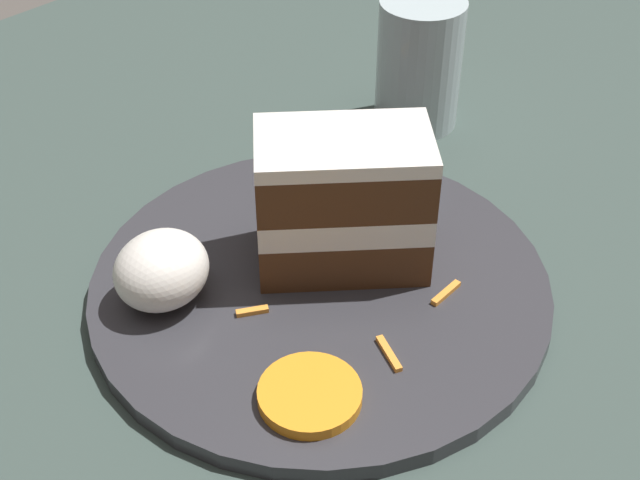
{
  "coord_description": "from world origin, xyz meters",
  "views": [
    {
      "loc": [
        -0.31,
        -0.32,
        0.4
      ],
      "look_at": [
        -0.02,
        -0.05,
        0.08
      ],
      "focal_mm": 50.0,
      "sensor_mm": 36.0,
      "label": 1
    }
  ],
  "objects_px": {
    "plate": "(320,286)",
    "drinking_glass": "(418,72)",
    "cake_slice": "(339,203)",
    "cream_dollop": "(160,269)",
    "orange_garnish": "(310,395)"
  },
  "relations": [
    {
      "from": "plate",
      "to": "cake_slice",
      "type": "relative_size",
      "value": 2.4
    },
    {
      "from": "drinking_glass",
      "to": "orange_garnish",
      "type": "bearing_deg",
      "value": -151.69
    },
    {
      "from": "plate",
      "to": "cake_slice",
      "type": "bearing_deg",
      "value": 11.44
    },
    {
      "from": "plate",
      "to": "drinking_glass",
      "type": "height_order",
      "value": "drinking_glass"
    },
    {
      "from": "plate",
      "to": "cake_slice",
      "type": "xyz_separation_m",
      "value": [
        0.02,
        0.0,
        0.05
      ]
    },
    {
      "from": "orange_garnish",
      "to": "plate",
      "type": "bearing_deg",
      "value": 40.23
    },
    {
      "from": "cream_dollop",
      "to": "orange_garnish",
      "type": "xyz_separation_m",
      "value": [
        0.0,
        -0.11,
        -0.02
      ]
    },
    {
      "from": "cake_slice",
      "to": "cream_dollop",
      "type": "distance_m",
      "value": 0.11
    },
    {
      "from": "cake_slice",
      "to": "orange_garnish",
      "type": "height_order",
      "value": "cake_slice"
    },
    {
      "from": "plate",
      "to": "drinking_glass",
      "type": "bearing_deg",
      "value": 23.09
    },
    {
      "from": "cream_dollop",
      "to": "plate",
      "type": "bearing_deg",
      "value": -36.54
    },
    {
      "from": "plate",
      "to": "orange_garnish",
      "type": "xyz_separation_m",
      "value": [
        -0.07,
        -0.06,
        0.01
      ]
    },
    {
      "from": "plate",
      "to": "orange_garnish",
      "type": "distance_m",
      "value": 0.09
    },
    {
      "from": "cream_dollop",
      "to": "cake_slice",
      "type": "bearing_deg",
      "value": -28.19
    },
    {
      "from": "orange_garnish",
      "to": "drinking_glass",
      "type": "distance_m",
      "value": 0.3
    }
  ]
}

